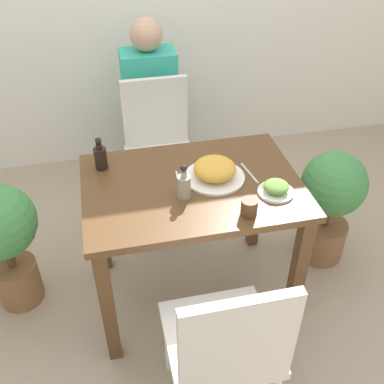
% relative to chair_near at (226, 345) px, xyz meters
% --- Properties ---
extents(ground_plane, '(16.00, 16.00, 0.00)m').
position_rel_chair_near_xyz_m(ground_plane, '(0.02, 0.69, -0.50)').
color(ground_plane, tan).
extents(dining_table, '(0.99, 0.70, 0.74)m').
position_rel_chair_near_xyz_m(dining_table, '(0.02, 0.69, 0.12)').
color(dining_table, brown).
rests_on(dining_table, ground_plane).
extents(chair_near, '(0.42, 0.42, 0.89)m').
position_rel_chair_near_xyz_m(chair_near, '(0.00, 0.00, 0.00)').
color(chair_near, silver).
rests_on(chair_near, ground_plane).
extents(chair_far, '(0.42, 0.42, 0.89)m').
position_rel_chair_near_xyz_m(chair_far, '(-0.02, 1.44, 0.00)').
color(chair_far, silver).
rests_on(chair_far, ground_plane).
extents(food_plate, '(0.28, 0.28, 0.10)m').
position_rel_chair_near_xyz_m(food_plate, '(0.13, 0.70, 0.29)').
color(food_plate, white).
rests_on(food_plate, dining_table).
extents(side_plate, '(0.16, 0.16, 0.06)m').
position_rel_chair_near_xyz_m(side_plate, '(0.37, 0.53, 0.27)').
color(side_plate, white).
rests_on(side_plate, dining_table).
extents(drink_cup, '(0.07, 0.07, 0.07)m').
position_rel_chair_near_xyz_m(drink_cup, '(0.21, 0.42, 0.28)').
color(drink_cup, '#4C331E').
rests_on(drink_cup, dining_table).
extents(sauce_bottle, '(0.06, 0.06, 0.17)m').
position_rel_chair_near_xyz_m(sauce_bottle, '(-0.03, 0.60, 0.31)').
color(sauce_bottle, gray).
rests_on(sauce_bottle, dining_table).
extents(condiment_bottle, '(0.06, 0.06, 0.17)m').
position_rel_chair_near_xyz_m(condiment_bottle, '(-0.37, 0.90, 0.31)').
color(condiment_bottle, black).
rests_on(condiment_bottle, dining_table).
extents(fork_utensil, '(0.02, 0.17, 0.00)m').
position_rel_chair_near_xyz_m(fork_utensil, '(-0.04, 0.70, 0.25)').
color(fork_utensil, silver).
rests_on(fork_utensil, dining_table).
extents(spoon_utensil, '(0.03, 0.17, 0.00)m').
position_rel_chair_near_xyz_m(spoon_utensil, '(0.30, 0.70, 0.25)').
color(spoon_utensil, silver).
rests_on(spoon_utensil, dining_table).
extents(potted_plant_left, '(0.37, 0.37, 0.73)m').
position_rel_chair_near_xyz_m(potted_plant_left, '(-0.89, 0.85, -0.04)').
color(potted_plant_left, brown).
rests_on(potted_plant_left, ground_plane).
extents(potted_plant_right, '(0.35, 0.35, 0.70)m').
position_rel_chair_near_xyz_m(potted_plant_right, '(0.83, 0.81, -0.09)').
color(potted_plant_right, brown).
rests_on(potted_plant_right, ground_plane).
extents(person_figure, '(0.34, 0.22, 1.17)m').
position_rel_chair_near_xyz_m(person_figure, '(-0.01, 1.77, 0.08)').
color(person_figure, '#2D3347').
rests_on(person_figure, ground_plane).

